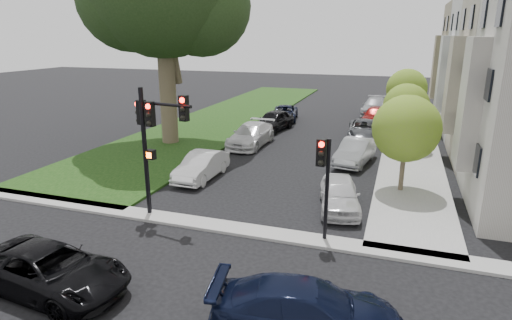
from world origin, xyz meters
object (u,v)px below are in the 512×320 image
(car_parked_2, at_px, (364,129))
(traffic_signal_secondary, at_px, (324,171))
(car_parked_1, at_px, (355,152))
(car_parked_7, at_px, (274,121))
(small_tree_c, at_px, (407,89))
(car_cross_near, at_px, (50,270))
(car_parked_4, at_px, (375,106))
(small_tree_a, at_px, (406,129))
(car_parked_0, at_px, (339,194))
(car_parked_3, at_px, (375,115))
(traffic_signal_main, at_px, (153,130))
(small_tree_b, at_px, (406,106))
(car_parked_6, at_px, (251,135))
(car_parked_8, at_px, (285,113))
(car_cross_far, at_px, (307,310))
(car_parked_5, at_px, (202,166))

(car_parked_2, bearing_deg, traffic_signal_secondary, -94.08)
(car_parked_1, bearing_deg, car_parked_7, 143.49)
(small_tree_c, xyz_separation_m, car_cross_near, (-9.69, -27.70, -2.47))
(car_parked_1, height_order, car_parked_4, car_parked_4)
(small_tree_a, xyz_separation_m, car_parked_0, (-2.52, -3.07, -2.43))
(car_parked_0, bearing_deg, small_tree_c, 70.84)
(car_parked_3, distance_m, car_parked_4, 4.62)
(traffic_signal_main, bearing_deg, small_tree_b, 56.64)
(small_tree_b, bearing_deg, traffic_signal_main, -123.36)
(small_tree_a, distance_m, car_cross_near, 15.67)
(car_parked_6, height_order, car_parked_7, car_parked_7)
(car_parked_6, bearing_deg, traffic_signal_secondary, -58.92)
(car_parked_6, bearing_deg, small_tree_b, 13.86)
(car_parked_2, bearing_deg, car_parked_3, 81.65)
(car_parked_7, height_order, car_parked_8, car_parked_7)
(traffic_signal_main, height_order, car_parked_1, traffic_signal_main)
(small_tree_c, bearing_deg, car_parked_8, -179.91)
(small_tree_a, height_order, car_parked_2, small_tree_a)
(traffic_signal_secondary, xyz_separation_m, car_parked_2, (-0.02, 17.07, -2.04))
(small_tree_a, height_order, car_cross_far, small_tree_a)
(car_parked_5, bearing_deg, car_parked_3, 67.55)
(traffic_signal_main, xyz_separation_m, car_cross_near, (-0.11, -5.81, -3.01))
(small_tree_b, xyz_separation_m, car_parked_0, (-2.52, -11.36, -2.20))
(car_parked_0, relative_size, car_parked_3, 0.93)
(car_cross_near, bearing_deg, car_parked_5, 6.96)
(car_parked_1, bearing_deg, car_parked_3, 97.23)
(car_parked_0, bearing_deg, car_parked_6, 117.04)
(car_parked_5, bearing_deg, car_parked_0, -12.60)
(traffic_signal_secondary, distance_m, car_parked_6, 14.42)
(traffic_signal_main, bearing_deg, car_parked_0, 24.29)
(car_parked_2, bearing_deg, car_parked_7, 172.05)
(small_tree_c, height_order, car_cross_near, small_tree_c)
(small_tree_a, xyz_separation_m, car_parked_5, (-9.98, -1.27, -2.43))
(traffic_signal_main, xyz_separation_m, car_parked_5, (-0.40, 4.99, -3.01))
(car_parked_4, relative_size, car_parked_8, 1.16)
(traffic_signal_main, xyz_separation_m, car_parked_1, (6.95, 10.35, -2.98))
(car_parked_3, xyz_separation_m, car_parked_7, (-7.41, -5.21, 0.04))
(traffic_signal_main, height_order, car_cross_near, traffic_signal_main)
(car_parked_2, height_order, car_parked_4, car_parked_4)
(car_parked_4, bearing_deg, car_cross_far, -87.47)
(traffic_signal_main, relative_size, car_parked_2, 1.10)
(traffic_signal_main, xyz_separation_m, car_parked_7, (-0.14, 17.50, -2.91))
(car_parked_6, bearing_deg, small_tree_a, -30.59)
(small_tree_b, distance_m, car_parked_3, 8.75)
(car_cross_far, xyz_separation_m, car_parked_4, (-0.52, 32.59, 0.07))
(traffic_signal_secondary, relative_size, car_parked_7, 0.84)
(car_cross_far, height_order, car_parked_1, car_parked_1)
(small_tree_a, relative_size, car_parked_4, 0.88)
(car_parked_3, distance_m, car_parked_5, 19.31)
(small_tree_a, height_order, car_parked_0, small_tree_a)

